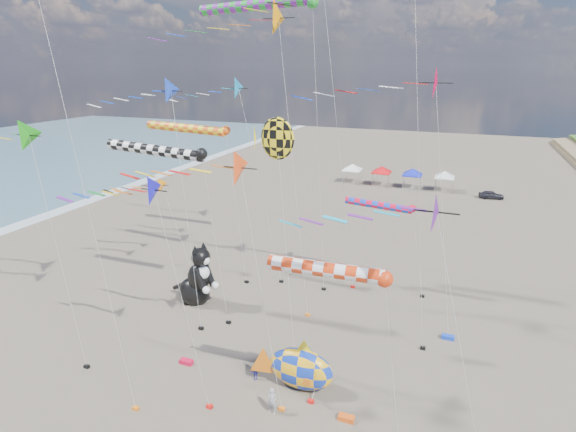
# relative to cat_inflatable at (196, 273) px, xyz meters

# --- Properties ---
(delta_kite_1) EXTENTS (9.20, 1.58, 9.50)m
(delta_kite_1) POSITION_rel_cat_inflatable_xyz_m (-7.37, 4.27, 5.48)
(delta_kite_1) COLOR orange
(delta_kite_1) RESTS_ON ground
(delta_kite_2) EXTENTS (9.98, 2.21, 15.16)m
(delta_kite_2) POSITION_rel_cat_inflatable_xyz_m (8.20, -9.11, 10.96)
(delta_kite_2) COLOR #F94817
(delta_kite_2) RESTS_ON ground
(delta_kite_3) EXTENTS (10.25, 1.94, 18.42)m
(delta_kite_3) POSITION_rel_cat_inflatable_xyz_m (0.83, 6.06, 14.30)
(delta_kite_3) COLOR #157EB5
(delta_kite_3) RESTS_ON ground
(delta_kite_4) EXTENTS (8.93, 1.91, 18.55)m
(delta_kite_4) POSITION_rel_cat_inflatable_xyz_m (-0.80, -3.45, 14.44)
(delta_kite_4) COLOR #1B3EBE
(delta_kite_4) RESTS_ON ground
(delta_kite_5) EXTENTS (9.89, 2.13, 16.25)m
(delta_kite_5) POSITION_rel_cat_inflatable_xyz_m (-5.49, -10.19, 12.07)
(delta_kite_5) COLOR #1C9B16
(delta_kite_5) RESTS_ON ground
(delta_kite_6) EXTENTS (12.54, 2.57, 23.53)m
(delta_kite_6) POSITION_rel_cat_inflatable_xyz_m (5.84, 1.35, 19.18)
(delta_kite_6) COLOR #FF9707
(delta_kite_6) RESTS_ON ground
(delta_kite_7) EXTENTS (8.24, 1.83, 14.98)m
(delta_kite_7) POSITION_rel_cat_inflatable_xyz_m (19.28, -12.39, 10.92)
(delta_kite_7) COLOR #60188F
(delta_kite_7) RESTS_ON ground
(delta_kite_10) EXTENTS (9.59, 1.79, 13.94)m
(delta_kite_10) POSITION_rel_cat_inflatable_xyz_m (3.04, -10.46, 9.88)
(delta_kite_10) COLOR #1914CE
(delta_kite_10) RESTS_ON ground
(delta_kite_11) EXTENTS (12.51, 2.35, 19.33)m
(delta_kite_11) POSITION_rel_cat_inflatable_xyz_m (15.87, 2.21, 15.05)
(delta_kite_11) COLOR #CF043A
(delta_kite_11) RESTS_ON ground
(windsock_0) EXTENTS (9.51, 0.82, 13.69)m
(windsock_0) POSITION_rel_cat_inflatable_xyz_m (-1.04, -1.95, 10.44)
(windsock_0) COLOR black
(windsock_0) RESTS_ON ground
(windsock_1) EXTENTS (7.20, 0.78, 10.53)m
(windsock_1) POSITION_rel_cat_inflatable_xyz_m (14.46, -10.49, 7.29)
(windsock_1) COLOR red
(windsock_1) RESTS_ON ground
(windsock_2) EXTENTS (11.16, 0.90, 24.06)m
(windsock_2) POSITION_rel_cat_inflatable_xyz_m (3.52, 6.05, 20.75)
(windsock_2) COLOR green
(windsock_2) RESTS_ON ground
(windsock_3) EXTENTS (9.62, 0.79, 14.36)m
(windsock_3) POSITION_rel_cat_inflatable_xyz_m (-2.87, 4.82, 11.12)
(windsock_3) COLOR #F65614
(windsock_3) RESTS_ON ground
(windsock_4) EXTENTS (7.35, 0.65, 8.24)m
(windsock_4) POSITION_rel_cat_inflatable_xyz_m (13.69, 7.89, 5.06)
(windsock_4) COLOR red
(windsock_4) RESTS_ON ground
(angelfish_kite) EXTENTS (3.74, 3.02, 16.20)m
(angelfish_kite) POSITION_rel_cat_inflatable_xyz_m (8.54, -3.27, 11.97)
(angelfish_kite) COLOR yellow
(angelfish_kite) RESTS_ON ground
(cat_inflatable) EXTENTS (4.50, 2.98, 5.58)m
(cat_inflatable) POSITION_rel_cat_inflatable_xyz_m (0.00, 0.00, 0.00)
(cat_inflatable) COLOR black
(cat_inflatable) RESTS_ON ground
(fish_inflatable) EXTENTS (5.54, 2.31, 3.54)m
(fish_inflatable) POSITION_rel_cat_inflatable_xyz_m (11.65, -6.91, -1.36)
(fish_inflatable) COLOR #1234B5
(fish_inflatable) RESTS_ON ground
(person_adult) EXTENTS (0.63, 0.44, 1.66)m
(person_adult) POSITION_rel_cat_inflatable_xyz_m (10.86, -9.51, -1.96)
(person_adult) COLOR #93929C
(person_adult) RESTS_ON ground
(child_green) EXTENTS (0.69, 0.61, 1.22)m
(child_green) POSITION_rel_cat_inflatable_xyz_m (11.36, -4.34, -2.18)
(child_green) COLOR #228243
(child_green) RESTS_ON ground
(child_blue) EXTENTS (0.58, 0.62, 1.03)m
(child_blue) POSITION_rel_cat_inflatable_xyz_m (8.71, -7.17, -2.27)
(child_blue) COLOR #2426A9
(child_blue) RESTS_ON ground
(kite_bag_0) EXTENTS (0.90, 0.44, 0.30)m
(kite_bag_0) POSITION_rel_cat_inflatable_xyz_m (9.15, -5.93, -2.64)
(kite_bag_0) COLOR black
(kite_bag_0) RESTS_ON ground
(kite_bag_1) EXTENTS (0.90, 0.44, 0.30)m
(kite_bag_1) POSITION_rel_cat_inflatable_xyz_m (3.67, -7.41, -2.64)
(kite_bag_1) COLOR red
(kite_bag_1) RESTS_ON ground
(kite_bag_2) EXTENTS (0.90, 0.44, 0.30)m
(kite_bag_2) POSITION_rel_cat_inflatable_xyz_m (20.04, 2.02, -2.64)
(kite_bag_2) COLOR blue
(kite_bag_2) RESTS_ON ground
(kite_bag_3) EXTENTS (0.90, 0.44, 0.30)m
(kite_bag_3) POSITION_rel_cat_inflatable_xyz_m (15.01, -8.51, -2.64)
(kite_bag_3) COLOR #E65313
(kite_bag_3) RESTS_ON ground
(tent_row) EXTENTS (19.20, 4.20, 3.80)m
(tent_row) POSITION_rel_cat_inflatable_xyz_m (9.96, 45.30, 0.36)
(tent_row) COLOR white
(tent_row) RESTS_ON ground
(parked_car) EXTENTS (3.72, 1.85, 1.22)m
(parked_car) POSITION_rel_cat_inflatable_xyz_m (24.46, 43.30, -2.18)
(parked_car) COLOR #26262D
(parked_car) RESTS_ON ground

